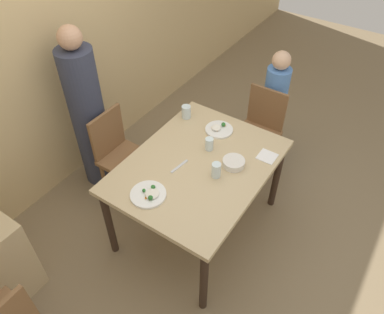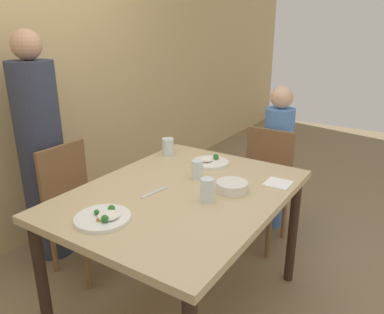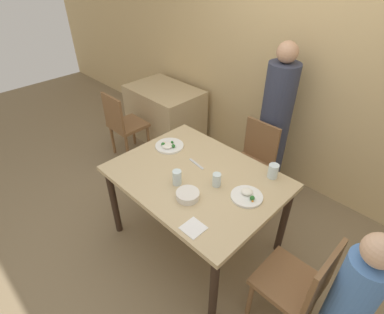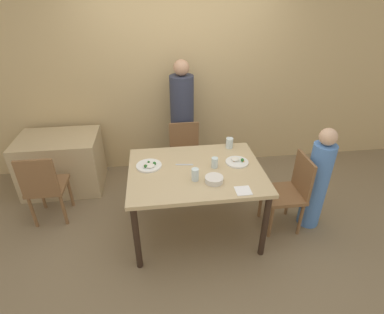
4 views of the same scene
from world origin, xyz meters
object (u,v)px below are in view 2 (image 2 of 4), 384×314
Objects in this scene: plate_rice_adult at (104,217)px; chair_adult_spot at (78,204)px; bowl_curry at (232,186)px; glass_water_tall at (197,169)px; person_adult at (42,158)px; person_child at (277,162)px; chair_child_spot at (262,182)px.

chair_adult_spot is at bearing 58.59° from plate_rice_adult.
glass_water_tall is (0.05, 0.25, 0.03)m from bowl_curry.
person_adult is 9.33× the size of bowl_curry.
person_child is 1.20m from bowl_curry.
bowl_curry reaches higher than plate_rice_adult.
chair_child_spot is 8.13× the size of glass_water_tall.
chair_child_spot is 0.94m from bowl_curry.
bowl_curry is at bearing -81.72° from chair_adult_spot.
chair_child_spot is 0.30m from person_child.
chair_child_spot is at bearing -6.13° from glass_water_tall.
chair_adult_spot is 1.14m from bowl_curry.
chair_adult_spot and chair_child_spot have the same top height.
glass_water_tall is at bearing -8.18° from plate_rice_adult.
chair_adult_spot is 8.13× the size of glass_water_tall.
bowl_curry is (0.16, -1.40, 0.06)m from person_adult.
chair_adult_spot is at bearing 145.28° from person_child.
person_child is (1.31, -0.91, 0.08)m from chair_adult_spot.
plate_rice_adult is (-1.47, 0.18, 0.32)m from chair_child_spot.
plate_rice_adult is (-1.76, 0.18, 0.24)m from person_child.
bowl_curry is at bearing -30.11° from plate_rice_adult.
glass_water_tall is (0.21, -0.82, 0.36)m from chair_adult_spot.
chair_child_spot reaches higher than bowl_curry.
chair_adult_spot is 0.92m from glass_water_tall.
person_child is 4.57× the size of plate_rice_adult.
glass_water_tall reaches higher than plate_rice_adult.
plate_rice_adult is (-0.45, -1.05, 0.04)m from person_adult.
person_child is at bearing -4.53° from glass_water_tall.
person_adult reaches higher than chair_adult_spot.
person_child is at bearing 8.23° from bowl_curry.
chair_child_spot is at bearing -50.37° from person_adult.
chair_adult_spot is at bearing 104.40° from glass_water_tall.
person_adult is (-1.02, 1.24, 0.27)m from chair_child_spot.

